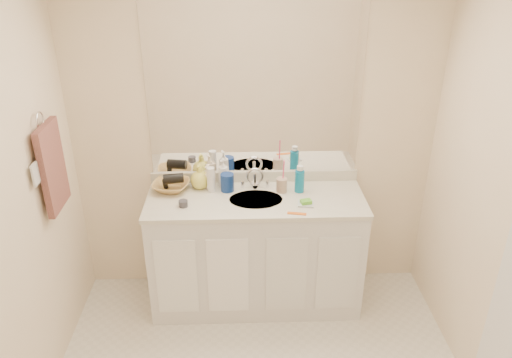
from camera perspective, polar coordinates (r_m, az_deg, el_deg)
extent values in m
cube|color=#FDE7C6|center=(3.58, -0.18, 4.45)|extent=(2.60, 0.02, 2.40)
cube|color=silver|center=(3.71, -0.03, -8.36)|extent=(1.50, 0.55, 0.85)
cube|color=silver|center=(3.48, -0.03, -2.37)|extent=(1.52, 0.57, 0.03)
cube|color=silver|center=(3.68, -0.17, 0.31)|extent=(1.52, 0.03, 0.08)
cylinder|color=beige|center=(3.46, -0.02, -2.49)|extent=(0.37, 0.37, 0.02)
cylinder|color=silver|center=(3.59, -0.12, -0.17)|extent=(0.02, 0.02, 0.11)
cube|color=white|center=(3.46, -0.19, 9.96)|extent=(1.48, 0.01, 1.20)
cylinder|color=navy|center=(3.54, -3.30, -0.39)|extent=(0.12, 0.12, 0.13)
cylinder|color=tan|center=(3.53, 2.95, -0.69)|extent=(0.10, 0.10, 0.10)
cylinder|color=#F64077|center=(3.49, 3.15, 0.76)|extent=(0.02, 0.04, 0.19)
cylinder|color=#0D75A6|center=(3.53, 5.00, -0.27)|extent=(0.07, 0.07, 0.16)
cube|color=silver|center=(3.39, 5.72, -2.87)|extent=(0.12, 0.10, 0.01)
cube|color=#5EBB2D|center=(3.38, 5.73, -2.60)|extent=(0.08, 0.07, 0.03)
cube|color=orange|center=(3.28, 4.68, -3.95)|extent=(0.13, 0.05, 0.01)
cylinder|color=#38363E|center=(3.39, -8.32, -2.79)|extent=(0.07, 0.07, 0.04)
cylinder|color=white|center=(3.53, -5.18, -0.06)|extent=(0.06, 0.06, 0.18)
imported|color=white|center=(3.59, -3.76, 0.73)|extent=(0.10, 0.10, 0.21)
imported|color=#FFECCF|center=(3.59, -5.48, 0.32)|extent=(0.10, 0.11, 0.17)
imported|color=#E4DF58|center=(3.59, -6.43, 0.30)|extent=(0.17, 0.17, 0.18)
imported|color=#B38748|center=(3.61, -9.68, -0.79)|extent=(0.30, 0.30, 0.06)
cylinder|color=black|center=(3.58, -9.43, 0.05)|extent=(0.15, 0.10, 0.07)
torus|color=silver|center=(3.19, -23.47, 6.14)|extent=(0.01, 0.11, 0.11)
cube|color=brown|center=(3.28, -22.23, 1.26)|extent=(0.04, 0.32, 0.55)
cube|color=silver|center=(3.10, -23.90, 0.52)|extent=(0.01, 0.08, 0.13)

